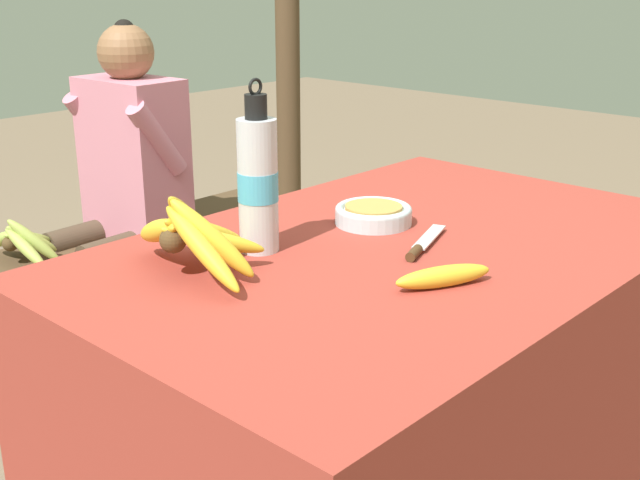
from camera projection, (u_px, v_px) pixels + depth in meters
name	position (u px, v px, depth m)	size (l,w,h in m)	color
market_counter	(391.00, 401.00, 1.78)	(1.37, 0.88, 0.74)	maroon
banana_bunch_ripe	(190.00, 234.00, 1.48)	(0.20, 0.35, 0.17)	#4C381E
serving_bowl	(373.00, 213.00, 1.78)	(0.17, 0.17, 0.04)	silver
water_bottle	(258.00, 183.00, 1.57)	(0.08, 0.08, 0.34)	silver
loose_banana_front	(443.00, 276.00, 1.43)	(0.19, 0.12, 0.04)	gold
knife	(421.00, 245.00, 1.61)	(0.21, 0.10, 0.02)	#BCBCC1
wooden_bench	(120.00, 259.00, 2.68)	(1.33, 0.32, 0.44)	#4C3823
seated_vendor	(123.00, 175.00, 2.57)	(0.41, 0.40, 1.14)	#473828
banana_bunch_green	(22.00, 240.00, 2.40)	(0.19, 0.30, 0.15)	#4C381E
support_post_far	(287.00, 1.00, 3.45)	(0.11, 0.11, 2.30)	#4C3823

